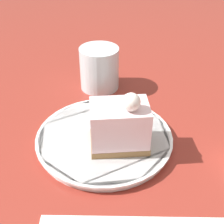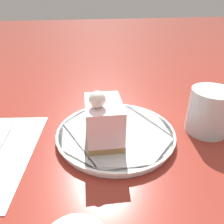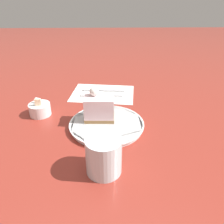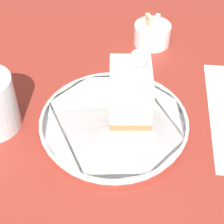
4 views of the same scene
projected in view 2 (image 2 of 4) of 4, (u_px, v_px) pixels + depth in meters
ground_plane at (127, 143)px, 0.42m from camera, size 4.00×4.00×0.00m
plate at (116, 133)px, 0.43m from camera, size 0.23×0.23×0.01m
cake_slice at (104, 122)px, 0.38m from camera, size 0.07×0.09×0.10m
drinking_glass at (209, 111)px, 0.44m from camera, size 0.08×0.08×0.09m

